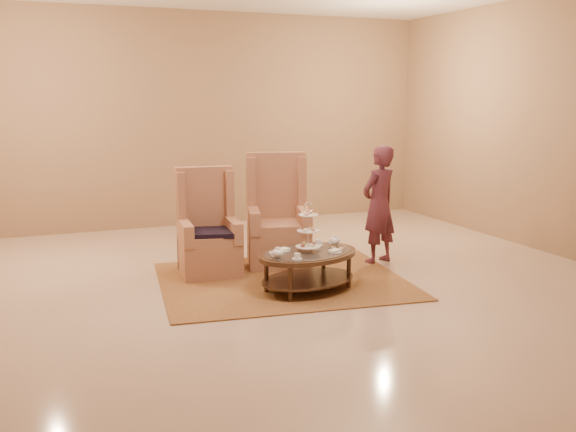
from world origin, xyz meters
name	(u,v)px	position (x,y,z in m)	size (l,w,h in m)	color
ground	(285,288)	(0.00, 0.00, 0.00)	(8.00, 8.00, 0.00)	#C1A78F
ceiling	(285,288)	(0.00, 0.00, 0.00)	(8.00, 8.00, 0.02)	beige
wall_back	(197,120)	(0.00, 4.00, 1.75)	(8.00, 0.04, 3.50)	#916F4F
wall_right	(571,126)	(4.00, 0.00, 1.75)	(0.04, 8.00, 3.50)	#916F4F
rug	(282,281)	(0.08, 0.28, 0.01)	(3.03, 2.62, 0.01)	olive
tea_table	(308,259)	(0.20, -0.18, 0.37)	(1.38, 1.12, 1.00)	black
armchair_left	(208,238)	(-0.63, 0.96, 0.44)	(0.75, 0.77, 1.29)	#A56C4D
armchair_right	(278,227)	(0.32, 1.09, 0.48)	(0.94, 0.96, 1.42)	#A56C4D
person	(379,205)	(1.54, 0.63, 0.76)	(0.65, 0.54, 1.53)	#4F222D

